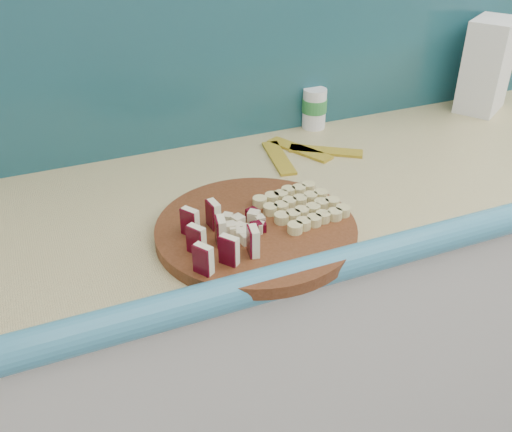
% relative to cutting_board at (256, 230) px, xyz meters
% --- Properties ---
extents(kitchen_counter, '(2.20, 0.63, 0.91)m').
position_rel_cutting_board_xyz_m(kitchen_counter, '(0.55, 0.16, -0.47)').
color(kitchen_counter, beige).
rests_on(kitchen_counter, ground).
extents(backsplash, '(2.20, 0.02, 0.50)m').
position_rel_cutting_board_xyz_m(backsplash, '(0.55, 0.45, 0.24)').
color(backsplash, teal).
rests_on(backsplash, kitchen_counter).
extents(cutting_board, '(0.43, 0.43, 0.02)m').
position_rel_cutting_board_xyz_m(cutting_board, '(0.00, 0.00, 0.00)').
color(cutting_board, '#46220F').
rests_on(cutting_board, kitchen_counter).
extents(apple_wedges, '(0.12, 0.16, 0.05)m').
position_rel_cutting_board_xyz_m(apple_wedges, '(-0.10, -0.04, 0.04)').
color(apple_wedges, beige).
rests_on(apple_wedges, cutting_board).
extents(apple_chunks, '(0.06, 0.06, 0.02)m').
position_rel_cutting_board_xyz_m(apple_chunks, '(-0.02, -0.00, 0.02)').
color(apple_chunks, beige).
rests_on(apple_chunks, cutting_board).
extents(banana_slices, '(0.16, 0.16, 0.02)m').
position_rel_cutting_board_xyz_m(banana_slices, '(0.10, 0.02, 0.02)').
color(banana_slices, '#CCC17C').
rests_on(banana_slices, cutting_board).
extents(flour_bag, '(0.18, 0.17, 0.25)m').
position_rel_cutting_board_xyz_m(flour_bag, '(0.84, 0.35, 0.11)').
color(flour_bag, white).
rests_on(flour_bag, kitchen_counter).
extents(canister, '(0.06, 0.06, 0.11)m').
position_rel_cutting_board_xyz_m(canister, '(0.34, 0.42, 0.04)').
color(canister, white).
rests_on(canister, kitchen_counter).
extents(banana_peel, '(0.24, 0.20, 0.01)m').
position_rel_cutting_board_xyz_m(banana_peel, '(0.24, 0.28, -0.01)').
color(banana_peel, gold).
rests_on(banana_peel, kitchen_counter).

